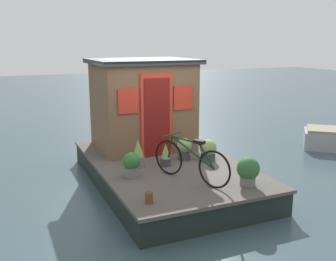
{
  "coord_description": "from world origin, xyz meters",
  "views": [
    {
      "loc": [
        -7.16,
        3.04,
        2.93
      ],
      "look_at": [
        -0.2,
        0.0,
        1.19
      ],
      "focal_mm": 41.52,
      "sensor_mm": 36.0,
      "label": 1
    }
  ],
  "objects_px": {
    "mooring_bollard": "(149,196)",
    "potted_plant_lavender": "(208,150)",
    "potted_plant_mint": "(184,148)",
    "potted_plant_succulent": "(166,155)",
    "potted_plant_ivy": "(138,154)",
    "bicycle": "(190,161)",
    "potted_plant_rosemary": "(131,164)",
    "houseboat_cabin": "(142,103)",
    "potted_plant_sage": "(248,170)"
  },
  "relations": [
    {
      "from": "potted_plant_ivy",
      "to": "potted_plant_lavender",
      "type": "xyz_separation_m",
      "value": [
        -0.14,
        -1.5,
        -0.04
      ]
    },
    {
      "from": "bicycle",
      "to": "potted_plant_sage",
      "type": "bearing_deg",
      "value": -126.13
    },
    {
      "from": "houseboat_cabin",
      "to": "mooring_bollard",
      "type": "relative_size",
      "value": 10.8
    },
    {
      "from": "potted_plant_rosemary",
      "to": "mooring_bollard",
      "type": "relative_size",
      "value": 2.21
    },
    {
      "from": "potted_plant_succulent",
      "to": "bicycle",
      "type": "bearing_deg",
      "value": -176.44
    },
    {
      "from": "potted_plant_sage",
      "to": "potted_plant_succulent",
      "type": "relative_size",
      "value": 1.09
    },
    {
      "from": "bicycle",
      "to": "potted_plant_succulent",
      "type": "relative_size",
      "value": 3.39
    },
    {
      "from": "bicycle",
      "to": "potted_plant_succulent",
      "type": "distance_m",
      "value": 0.99
    },
    {
      "from": "potted_plant_rosemary",
      "to": "mooring_bollard",
      "type": "xyz_separation_m",
      "value": [
        -1.24,
        0.13,
        -0.14
      ]
    },
    {
      "from": "houseboat_cabin",
      "to": "potted_plant_sage",
      "type": "distance_m",
      "value": 3.35
    },
    {
      "from": "potted_plant_mint",
      "to": "potted_plant_rosemary",
      "type": "xyz_separation_m",
      "value": [
        -0.57,
        1.36,
        -0.01
      ]
    },
    {
      "from": "potted_plant_mint",
      "to": "mooring_bollard",
      "type": "xyz_separation_m",
      "value": [
        -1.81,
        1.49,
        -0.15
      ]
    },
    {
      "from": "houseboat_cabin",
      "to": "potted_plant_succulent",
      "type": "bearing_deg",
      "value": 176.58
    },
    {
      "from": "potted_plant_succulent",
      "to": "mooring_bollard",
      "type": "xyz_separation_m",
      "value": [
        -1.6,
        0.97,
        -0.11
      ]
    },
    {
      "from": "bicycle",
      "to": "potted_plant_lavender",
      "type": "relative_size",
      "value": 3.49
    },
    {
      "from": "potted_plant_mint",
      "to": "potted_plant_ivy",
      "type": "bearing_deg",
      "value": 95.27
    },
    {
      "from": "potted_plant_sage",
      "to": "mooring_bollard",
      "type": "relative_size",
      "value": 2.38
    },
    {
      "from": "potted_plant_mint",
      "to": "potted_plant_lavender",
      "type": "xyz_separation_m",
      "value": [
        -0.24,
        -0.44,
        -0.04
      ]
    },
    {
      "from": "bicycle",
      "to": "potted_plant_mint",
      "type": "distance_m",
      "value": 1.28
    },
    {
      "from": "potted_plant_rosemary",
      "to": "potted_plant_lavender",
      "type": "xyz_separation_m",
      "value": [
        0.33,
        -1.8,
        -0.03
      ]
    },
    {
      "from": "houseboat_cabin",
      "to": "potted_plant_ivy",
      "type": "distance_m",
      "value": 1.78
    },
    {
      "from": "houseboat_cabin",
      "to": "potted_plant_lavender",
      "type": "distance_m",
      "value": 2.0
    },
    {
      "from": "houseboat_cabin",
      "to": "mooring_bollard",
      "type": "height_order",
      "value": "houseboat_cabin"
    },
    {
      "from": "bicycle",
      "to": "mooring_bollard",
      "type": "relative_size",
      "value": 7.43
    },
    {
      "from": "potted_plant_rosemary",
      "to": "potted_plant_succulent",
      "type": "relative_size",
      "value": 1.01
    },
    {
      "from": "houseboat_cabin",
      "to": "potted_plant_mint",
      "type": "height_order",
      "value": "houseboat_cabin"
    },
    {
      "from": "potted_plant_ivy",
      "to": "potted_plant_lavender",
      "type": "bearing_deg",
      "value": -95.47
    },
    {
      "from": "potted_plant_ivy",
      "to": "mooring_bollard",
      "type": "height_order",
      "value": "potted_plant_ivy"
    },
    {
      "from": "bicycle",
      "to": "potted_plant_lavender",
      "type": "height_order",
      "value": "bicycle"
    },
    {
      "from": "potted_plant_succulent",
      "to": "mooring_bollard",
      "type": "height_order",
      "value": "potted_plant_succulent"
    },
    {
      "from": "houseboat_cabin",
      "to": "potted_plant_lavender",
      "type": "bearing_deg",
      "value": -151.84
    },
    {
      "from": "potted_plant_mint",
      "to": "potted_plant_rosemary",
      "type": "relative_size",
      "value": 1.01
    },
    {
      "from": "potted_plant_rosemary",
      "to": "potted_plant_succulent",
      "type": "bearing_deg",
      "value": -66.92
    },
    {
      "from": "potted_plant_sage",
      "to": "potted_plant_lavender",
      "type": "xyz_separation_m",
      "value": [
        1.55,
        -0.08,
        -0.04
      ]
    },
    {
      "from": "houseboat_cabin",
      "to": "potted_plant_rosemary",
      "type": "bearing_deg",
      "value": 154.42
    },
    {
      "from": "potted_plant_sage",
      "to": "potted_plant_succulent",
      "type": "distance_m",
      "value": 1.8
    },
    {
      "from": "potted_plant_rosemary",
      "to": "houseboat_cabin",
      "type": "bearing_deg",
      "value": -25.58
    },
    {
      "from": "houseboat_cabin",
      "to": "bicycle",
      "type": "bearing_deg",
      "value": 179.24
    },
    {
      "from": "houseboat_cabin",
      "to": "potted_plant_lavender",
      "type": "height_order",
      "value": "houseboat_cabin"
    },
    {
      "from": "potted_plant_rosemary",
      "to": "potted_plant_sage",
      "type": "relative_size",
      "value": 0.93
    },
    {
      "from": "potted_plant_succulent",
      "to": "potted_plant_ivy",
      "type": "bearing_deg",
      "value": 77.58
    },
    {
      "from": "potted_plant_mint",
      "to": "mooring_bollard",
      "type": "bearing_deg",
      "value": 140.62
    },
    {
      "from": "potted_plant_ivy",
      "to": "potted_plant_rosemary",
      "type": "height_order",
      "value": "potted_plant_ivy"
    },
    {
      "from": "potted_plant_succulent",
      "to": "mooring_bollard",
      "type": "relative_size",
      "value": 2.19
    },
    {
      "from": "potted_plant_mint",
      "to": "potted_plant_succulent",
      "type": "distance_m",
      "value": 0.57
    },
    {
      "from": "potted_plant_rosemary",
      "to": "potted_plant_mint",
      "type": "bearing_deg",
      "value": -67.12
    },
    {
      "from": "potted_plant_rosemary",
      "to": "potted_plant_sage",
      "type": "bearing_deg",
      "value": -125.39
    },
    {
      "from": "mooring_bollard",
      "to": "potted_plant_lavender",
      "type": "bearing_deg",
      "value": -50.78
    },
    {
      "from": "potted_plant_ivy",
      "to": "potted_plant_succulent",
      "type": "xyz_separation_m",
      "value": [
        -0.12,
        -0.54,
        -0.05
      ]
    },
    {
      "from": "potted_plant_sage",
      "to": "mooring_bollard",
      "type": "height_order",
      "value": "potted_plant_sage"
    }
  ]
}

